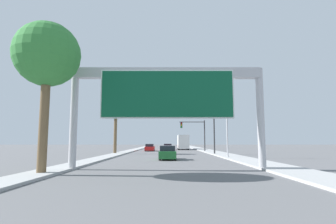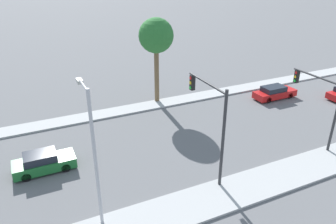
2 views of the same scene
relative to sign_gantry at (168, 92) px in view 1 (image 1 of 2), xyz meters
name	(u,v)px [view 1 (image 1 of 2)]	position (x,y,z in m)	size (l,w,h in m)	color
sidewalk_right	(202,149)	(7.75, 42.15, -5.22)	(3.00, 120.00, 0.15)	#A9A9A9
median_strip_left	(136,149)	(-7.25, 42.15, -5.22)	(2.00, 120.00, 0.15)	#A9A9A9
sign_gantry	(168,92)	(0.00, 0.00, 0.00)	(13.40, 0.73, 7.01)	#B2B2B7
car_near_right	(150,148)	(-3.50, 33.89, -4.63)	(1.73, 4.73, 1.38)	red
car_far_right	(168,147)	(0.00, 40.94, -4.64)	(1.89, 4.77, 1.35)	red
car_near_center	(168,153)	(0.00, 9.90, -4.61)	(1.75, 4.20, 1.45)	#1E662D
truck_box_primary	(184,142)	(3.50, 42.75, -3.61)	(2.41, 8.15, 3.31)	navy
traffic_light_near_intersection	(205,123)	(5.41, 20.14, -0.73)	(4.48, 0.32, 6.81)	#2D2D30
traffic_light_mid_block	(197,130)	(5.19, 30.14, -1.38)	(4.71, 0.32, 5.73)	#2D2D30
palm_tree_foreground	(48,56)	(-7.16, -2.69, 1.67)	(3.86, 3.86, 9.01)	brown
palm_tree_background	(116,109)	(-7.97, 22.07, 1.55)	(3.42, 3.42, 8.69)	brown
street_lamp_right	(225,116)	(6.57, 12.23, -0.46)	(2.30, 0.28, 8.20)	#B2B2B7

